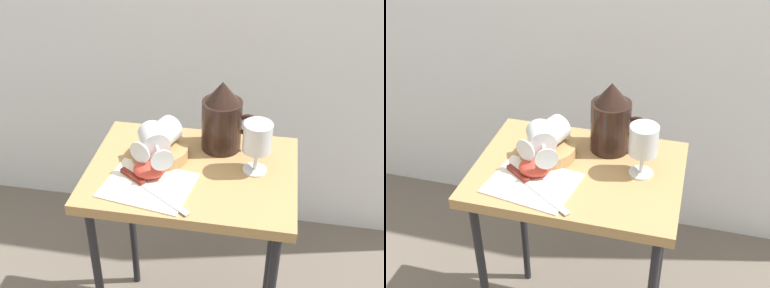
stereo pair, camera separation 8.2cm
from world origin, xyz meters
TOP-DOWN VIEW (x-y plane):
  - table at (0.00, 0.00)m, footprint 0.56×0.40m
  - linen_napkin at (-0.10, -0.09)m, footprint 0.24×0.21m
  - basket_tray at (-0.10, 0.04)m, footprint 0.16×0.16m
  - pitcher at (0.06, 0.12)m, footprint 0.16×0.11m
  - wine_glass_upright at (0.17, 0.02)m, footprint 0.07×0.07m
  - wine_glass_tipped_near at (-0.09, 0.04)m, footprint 0.12×0.16m
  - wine_glass_tipped_far at (-0.10, 0.01)m, footprint 0.12×0.16m
  - apple_half_left at (-0.10, -0.05)m, footprint 0.07×0.07m
  - apple_half_right at (-0.11, -0.05)m, footprint 0.07×0.07m
  - knife at (-0.11, -0.10)m, footprint 0.21×0.15m

SIDE VIEW (x-z plane):
  - table at x=0.00m, z-range 0.26..0.93m
  - linen_napkin at x=-0.10m, z-range 0.67..0.67m
  - knife at x=-0.11m, z-range 0.67..0.68m
  - basket_tray at x=-0.10m, z-range 0.67..0.70m
  - apple_half_left at x=-0.10m, z-range 0.67..0.71m
  - apple_half_right at x=-0.11m, z-range 0.67..0.71m
  - wine_glass_tipped_far at x=-0.10m, z-range 0.70..0.78m
  - wine_glass_tipped_near at x=-0.09m, z-range 0.70..0.78m
  - pitcher at x=0.06m, z-range 0.65..0.85m
  - wine_glass_upright at x=0.17m, z-range 0.69..0.84m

